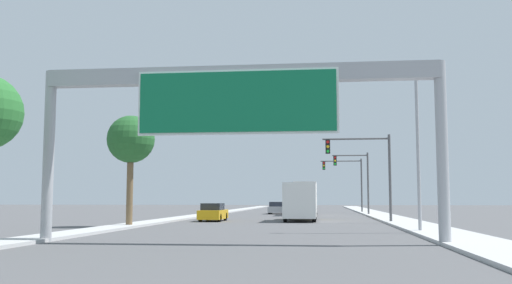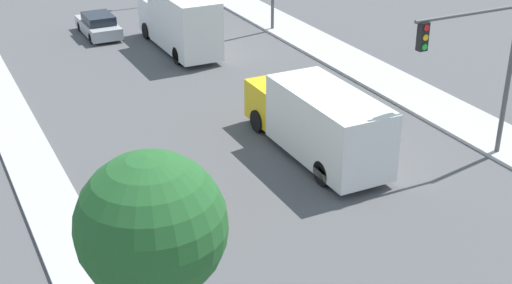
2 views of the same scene
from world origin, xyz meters
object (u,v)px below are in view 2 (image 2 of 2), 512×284
car_mid_left (99,25)px  traffic_light_near_intersection (482,57)px  palm_tree_background (152,230)px  car_near_left (166,189)px  truck_box_secondary (180,21)px  truck_box_primary (318,121)px

car_mid_left → traffic_light_near_intersection: (8.68, -23.90, 3.80)m
palm_tree_background → car_near_left: bearing=69.9°
truck_box_secondary → traffic_light_near_intersection: bearing=-74.6°
car_mid_left → palm_tree_background: palm_tree_background is taller
truck_box_primary → traffic_light_near_intersection: bearing=-32.3°
car_near_left → truck_box_primary: 7.14m
truck_box_secondary → palm_tree_background: palm_tree_background is taller
car_mid_left → car_near_left: bearing=-99.2°
car_near_left → palm_tree_background: 11.51m
truck_box_secondary → palm_tree_background: size_ratio=1.12×
car_mid_left → truck_box_primary: size_ratio=0.53×
palm_tree_background → truck_box_primary: bearing=45.7°
truck_box_primary → truck_box_secondary: size_ratio=1.03×
car_mid_left → traffic_light_near_intersection: traffic_light_near_intersection is taller
car_near_left → truck_box_secondary: bearing=67.1°
car_near_left → truck_box_primary: bearing=8.7°
traffic_light_near_intersection → palm_tree_background: size_ratio=0.91×
car_mid_left → traffic_light_near_intersection: bearing=-70.0°
truck_box_secondary → car_near_left: bearing=-112.9°
traffic_light_near_intersection → car_mid_left: bearing=110.0°
truck_box_primary → palm_tree_background: palm_tree_background is taller
car_mid_left → traffic_light_near_intersection: 25.71m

